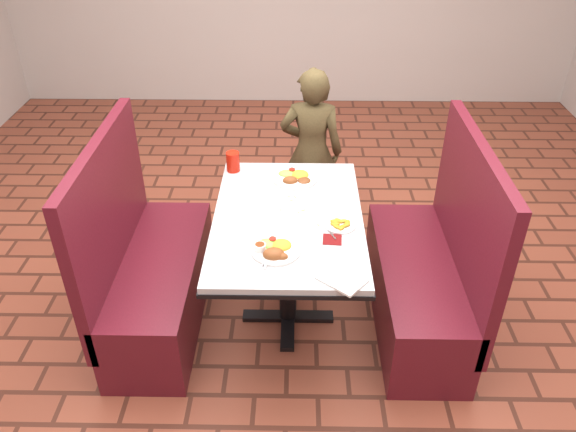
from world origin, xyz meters
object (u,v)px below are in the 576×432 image
Objects in this scene: booth_bench_left at (151,275)px; red_tumbler at (233,162)px; far_dinner_plate at (295,176)px; dining_table at (288,231)px; booth_bench_right at (426,278)px; plantain_plate at (340,224)px; diner_person at (311,152)px; near_dinner_plate at (275,248)px.

booth_bench_left reaches higher than red_tumbler.
far_dinner_plate is 0.39m from red_tumbler.
booth_bench_right is at bearing 0.00° from dining_table.
red_tumbler is (-0.34, 0.50, 0.16)m from dining_table.
booth_bench_right reaches higher than plantain_plate.
far_dinner_plate is (-0.11, -0.64, 0.16)m from diner_person.
dining_table is at bearing 79.60° from near_dinner_plate.
dining_table is 0.86m from booth_bench_left.
booth_bench_left is at bearing -154.65° from far_dinner_plate.
plantain_plate is at bearing -63.70° from far_dinner_plate.
far_dinner_plate is (0.09, 0.72, -0.00)m from near_dinner_plate.
red_tumbler is at bearing 136.36° from plantain_plate.
booth_bench_right is 1.25m from diner_person.
dining_table is 0.41m from far_dinner_plate.
plantain_plate is at bearing 34.65° from near_dinner_plate.
near_dinner_plate is 2.02× the size of red_tumbler.
booth_bench_left is 0.92m from near_dinner_plate.
dining_table is 0.35m from near_dinner_plate.
booth_bench_left is 0.83m from red_tumbler.
red_tumbler is at bearing 47.69° from booth_bench_left.
red_tumbler is (-0.62, 0.59, 0.05)m from plantain_plate.
booth_bench_right is at bearing 20.52° from near_dinner_plate.
far_dinner_plate is at bearing 116.30° from plantain_plate.
near_dinner_plate is (-0.06, -0.32, 0.12)m from dining_table.
booth_bench_right is 0.99× the size of diner_person.
dining_table is at bearing 161.96° from plantain_plate.
plantain_plate is 0.86m from red_tumbler.
booth_bench_right is 4.90× the size of near_dinner_plate.
booth_bench_right is at bearing 9.74° from plantain_plate.
far_dinner_plate is at bearing 25.35° from booth_bench_left.
dining_table is at bearing 180.00° from booth_bench_right.
booth_bench_left is 4.60× the size of far_dinner_plate.
diner_person reaches higher than near_dinner_plate.
diner_person reaches higher than far_dinner_plate.
diner_person reaches higher than plantain_plate.
far_dinner_plate is (-0.76, 0.40, 0.44)m from booth_bench_right.
booth_bench_left is 7.36× the size of plantain_plate.
booth_bench_left reaches higher than near_dinner_plate.
booth_bench_left is 1.00× the size of booth_bench_right.
booth_bench_right is 7.36× the size of plantain_plate.
dining_table is 0.63m from red_tumbler.
red_tumbler is (-1.14, 0.50, 0.48)m from booth_bench_right.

